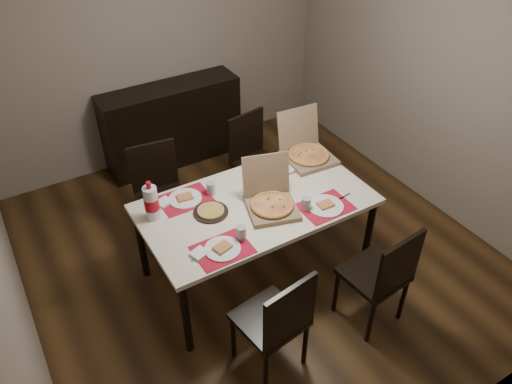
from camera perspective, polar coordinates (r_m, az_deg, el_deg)
ground at (r=4.58m, az=-0.02°, el=-6.89°), size 3.80×4.00×0.02m
room_walls at (r=3.93m, az=-3.40°, el=15.66°), size 3.84×4.02×2.62m
sideboard at (r=5.60m, az=-9.53°, el=7.64°), size 1.50×0.40×0.90m
dining_table at (r=3.95m, az=0.00°, el=-1.92°), size 1.80×1.00×0.75m
chair_near_left at (r=3.41m, az=2.40°, el=-14.43°), size 0.48×0.48×0.93m
chair_near_right at (r=3.78m, az=14.22°, el=-9.11°), size 0.46×0.46×0.93m
chair_far_left at (r=4.51m, az=-11.02°, el=0.22°), size 0.47×0.47×0.93m
chair_far_right at (r=4.87m, az=-0.25°, el=4.13°), size 0.49×0.49×0.93m
setting_near_left at (r=3.52m, az=-3.59°, el=-6.11°), size 0.44×0.30×0.11m
setting_near_right at (r=3.88m, az=7.41°, el=-1.53°), size 0.47×0.30×0.11m
setting_far_left at (r=3.97m, az=-7.64°, el=-0.52°), size 0.50×0.30×0.11m
setting_far_right at (r=4.28m, az=2.45°, el=3.02°), size 0.51×0.30×0.11m
napkin_loose at (r=3.94m, az=1.49°, el=-0.67°), size 0.16×0.16×0.02m
pizza_box_center at (r=3.82m, az=1.71°, el=-1.09°), size 0.47×0.50×0.37m
pizza_box_right at (r=4.40m, az=5.84°, el=4.55°), size 0.43×0.47×0.40m
faina_plate at (r=3.81m, az=-5.18°, el=-2.23°), size 0.27×0.27×0.03m
dip_bowl at (r=4.06m, az=0.91°, el=0.80°), size 0.13×0.13×0.03m
soda_bottle at (r=3.76m, az=-11.87°, el=-1.22°), size 0.11×0.11×0.33m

